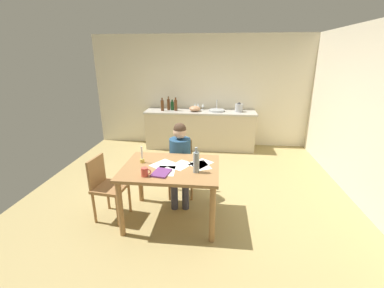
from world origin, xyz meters
TOP-DOWN VIEW (x-y plane):
  - ground_plane at (0.00, 0.00)m, footprint 5.20×5.20m
  - wall_back at (0.00, 2.60)m, footprint 5.20×0.12m
  - wall_right at (2.60, 0.00)m, footprint 0.12×5.20m
  - kitchen_counter at (0.00, 2.24)m, footprint 2.58×0.64m
  - dining_table at (-0.16, -0.68)m, footprint 1.23×0.93m
  - chair_at_table at (-0.14, 0.02)m, footprint 0.45×0.45m
  - person_seated at (-0.13, -0.13)m, footprint 0.37×0.62m
  - chair_side_empty at (-1.04, -0.73)m, footprint 0.45×0.45m
  - coffee_mug at (-0.41, -0.98)m, footprint 0.12×0.08m
  - candlestick at (-0.56, -0.60)m, footprint 0.06×0.06m
  - book_magazine at (-0.24, -0.90)m, footprint 0.23×0.28m
  - paper_letter at (-0.28, -0.62)m, footprint 0.34×0.36m
  - paper_bill at (-0.19, -0.82)m, footprint 0.23×0.31m
  - paper_envelope at (0.21, -0.61)m, footprint 0.32×0.36m
  - paper_receipt at (-0.04, -0.63)m, footprint 0.33×0.36m
  - paper_notice at (0.22, -0.55)m, footprint 0.34×0.36m
  - wine_bottle_on_table at (0.18, -0.81)m, footprint 0.08×0.08m
  - sink_unit at (0.38, 2.24)m, footprint 0.36×0.36m
  - bottle_oil at (-0.89, 2.17)m, footprint 0.08×0.08m
  - bottle_vinegar at (-0.76, 2.28)m, footprint 0.07×0.07m
  - bottle_wine_red at (-0.67, 2.29)m, footprint 0.08×0.08m
  - bottle_sauce at (-0.58, 2.22)m, footprint 0.07×0.07m
  - mixing_bowl at (-0.13, 2.20)m, footprint 0.27×0.27m
  - stovetop_kettle at (0.89, 2.24)m, footprint 0.18×0.18m
  - wine_glass_near_sink at (0.05, 2.39)m, footprint 0.07×0.07m
  - wine_glass_by_kettle at (-0.06, 2.39)m, footprint 0.07×0.07m
  - wine_glass_back_left at (-0.14, 2.39)m, footprint 0.07×0.07m

SIDE VIEW (x-z plane):
  - ground_plane at x=0.00m, z-range -0.04..0.00m
  - kitchen_counter at x=0.00m, z-range 0.00..0.90m
  - chair_side_empty at x=-1.04m, z-range 0.05..0.92m
  - chair_at_table at x=-0.14m, z-range 0.05..0.93m
  - dining_table at x=-0.16m, z-range 0.28..1.05m
  - person_seated at x=-0.13m, z-range 0.08..1.28m
  - paper_letter at x=-0.28m, z-range 0.78..0.78m
  - paper_bill at x=-0.19m, z-range 0.78..0.78m
  - paper_envelope at x=0.21m, z-range 0.78..0.78m
  - paper_receipt at x=-0.04m, z-range 0.78..0.78m
  - paper_notice at x=0.22m, z-range 0.78..0.78m
  - book_magazine at x=-0.24m, z-range 0.78..0.80m
  - coffee_mug at x=-0.41m, z-range 0.78..0.89m
  - candlestick at x=-0.56m, z-range 0.73..0.96m
  - wine_bottle_on_table at x=0.18m, z-range 0.75..1.07m
  - sink_unit at x=0.38m, z-range 0.80..1.04m
  - mixing_bowl at x=-0.13m, z-range 0.90..1.02m
  - stovetop_kettle at x=0.89m, z-range 0.89..1.11m
  - bottle_wine_red at x=-0.67m, z-range 0.88..1.13m
  - wine_glass_near_sink at x=0.05m, z-range 0.93..1.09m
  - wine_glass_by_kettle at x=-0.06m, z-range 0.93..1.09m
  - wine_glass_back_left at x=-0.14m, z-range 0.93..1.09m
  - bottle_oil at x=-0.89m, z-range 0.88..1.18m
  - bottle_sauce at x=-0.58m, z-range 0.88..1.19m
  - bottle_vinegar at x=-0.76m, z-range 0.88..1.19m
  - wall_back at x=0.00m, z-range 0.00..2.60m
  - wall_right at x=2.60m, z-range 0.00..2.60m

